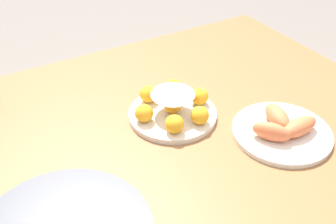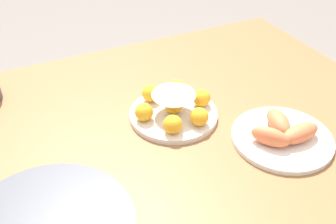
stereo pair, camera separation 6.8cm
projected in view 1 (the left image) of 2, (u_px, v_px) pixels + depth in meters
dining_table at (163, 152)px, 1.13m from camera, size 1.43×1.05×0.71m
cake_plate at (173, 108)px, 1.12m from camera, size 0.25×0.25×0.09m
seafood_platter at (282, 129)px, 1.06m from camera, size 0.27×0.27×0.06m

